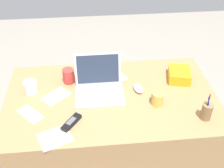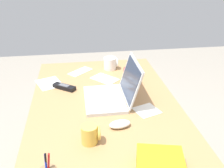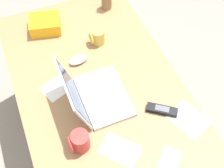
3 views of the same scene
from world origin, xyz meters
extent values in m
plane|color=gray|center=(0.00, 0.00, 0.00)|extent=(6.00, 6.00, 0.00)
cube|color=#A87C4F|center=(0.00, 0.00, 0.37)|extent=(1.39, 0.82, 0.74)
cube|color=silver|center=(-0.08, 0.00, 0.75)|extent=(0.32, 0.22, 0.02)
cube|color=silver|center=(-0.08, 0.02, 0.76)|extent=(0.26, 0.11, 0.00)
cube|color=silver|center=(-0.08, -0.06, 0.76)|extent=(0.09, 0.05, 0.00)
cube|color=silver|center=(-0.08, 0.15, 0.86)|extent=(0.31, 0.07, 0.21)
cube|color=#283347|center=(-0.08, 0.14, 0.86)|extent=(0.28, 0.06, 0.19)
ellipsoid|color=white|center=(0.19, 0.04, 0.76)|extent=(0.07, 0.11, 0.03)
cylinder|color=#E0BC4C|center=(0.28, -0.11, 0.78)|extent=(0.07, 0.07, 0.09)
torus|color=#E0BC4C|center=(0.28, -0.07, 0.79)|extent=(0.06, 0.01, 0.06)
cylinder|color=white|center=(-0.53, 0.09, 0.78)|extent=(0.09, 0.09, 0.09)
torus|color=white|center=(-0.53, 0.14, 0.79)|extent=(0.06, 0.01, 0.06)
cylinder|color=#C63833|center=(-0.28, 0.19, 0.79)|extent=(0.08, 0.08, 0.10)
torus|color=#C63833|center=(-0.28, 0.23, 0.80)|extent=(0.07, 0.01, 0.07)
cube|color=black|center=(-0.26, -0.23, 0.75)|extent=(0.12, 0.15, 0.02)
cube|color=#595B60|center=(-0.26, -0.23, 0.77)|extent=(0.06, 0.07, 0.00)
cylinder|color=olive|center=(0.54, -0.26, 0.79)|extent=(0.06, 0.06, 0.11)
cylinder|color=#1933B2|center=(0.54, -0.26, 0.83)|extent=(0.03, 0.01, 0.14)
cylinder|color=black|center=(0.53, -0.26, 0.84)|extent=(0.01, 0.01, 0.15)
cylinder|color=red|center=(0.54, -0.26, 0.84)|extent=(0.02, 0.03, 0.16)
cube|color=#F2AD19|center=(0.50, 0.14, 0.78)|extent=(0.18, 0.20, 0.08)
cube|color=white|center=(-0.35, -0.32, 0.74)|extent=(0.21, 0.20, 0.00)
cube|color=white|center=(0.06, 0.21, 0.74)|extent=(0.15, 0.15, 0.00)
cube|color=white|center=(-0.36, 0.04, 0.74)|extent=(0.20, 0.20, 0.00)
cube|color=white|center=(-0.51, -0.12, 0.74)|extent=(0.18, 0.18, 0.00)
camera|label=1|loc=(-0.13, -1.37, 1.90)|focal=43.67mm
camera|label=2|loc=(1.21, -0.14, 1.48)|focal=41.97mm
camera|label=3|loc=(-0.82, 0.26, 1.97)|focal=47.06mm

